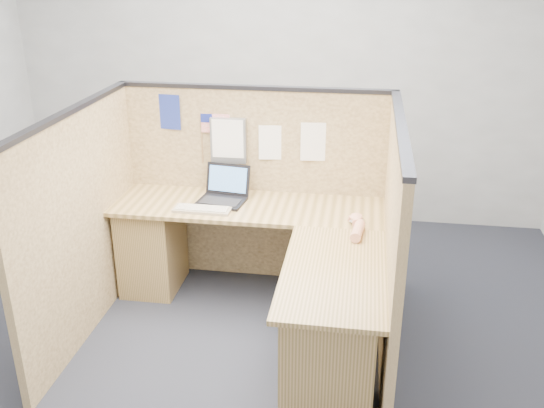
% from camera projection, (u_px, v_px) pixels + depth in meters
% --- Properties ---
extents(floor, '(5.00, 5.00, 0.00)m').
position_uv_depth(floor, '(230.00, 345.00, 4.03)').
color(floor, black).
rests_on(floor, ground).
extents(wall_back, '(5.00, 0.00, 5.00)m').
position_uv_depth(wall_back, '(280.00, 73.00, 5.55)').
color(wall_back, '#979A9C').
rests_on(wall_back, floor).
extents(cubicle_partitions, '(2.06, 1.83, 1.53)m').
position_uv_depth(cubicle_partitions, '(241.00, 214.00, 4.13)').
color(cubicle_partitions, brown).
rests_on(cubicle_partitions, floor).
extents(l_desk, '(1.95, 1.75, 0.73)m').
position_uv_depth(l_desk, '(264.00, 274.00, 4.11)').
color(l_desk, brown).
rests_on(l_desk, floor).
extents(laptop, '(0.36, 0.36, 0.24)m').
position_uv_depth(laptop, '(223.00, 192.00, 4.44)').
color(laptop, black).
rests_on(laptop, l_desk).
extents(keyboard, '(0.41, 0.15, 0.03)m').
position_uv_depth(keyboard, '(202.00, 209.00, 4.26)').
color(keyboard, gray).
rests_on(keyboard, l_desk).
extents(mouse, '(0.11, 0.07, 0.04)m').
position_uv_depth(mouse, '(356.00, 220.00, 4.06)').
color(mouse, silver).
rests_on(mouse, l_desk).
extents(hand_forearm, '(0.10, 0.36, 0.08)m').
position_uv_depth(hand_forearm, '(357.00, 227.00, 3.94)').
color(hand_forearm, '#DF9F7A').
rests_on(hand_forearm, l_desk).
extents(blue_poster, '(0.20, 0.03, 0.26)m').
position_uv_depth(blue_poster, '(168.00, 112.00, 4.50)').
color(blue_poster, navy).
rests_on(blue_poster, cubicle_partitions).
extents(american_flag, '(0.22, 0.01, 0.38)m').
position_uv_depth(american_flag, '(212.00, 125.00, 4.48)').
color(american_flag, olive).
rests_on(american_flag, cubicle_partitions).
extents(file_holder, '(0.27, 0.05, 0.34)m').
position_uv_depth(file_holder, '(228.00, 140.00, 4.49)').
color(file_holder, slate).
rests_on(file_holder, cubicle_partitions).
extents(paper_left, '(0.22, 0.03, 0.29)m').
position_uv_depth(paper_left, '(316.00, 142.00, 4.41)').
color(paper_left, white).
rests_on(paper_left, cubicle_partitions).
extents(paper_right, '(0.20, 0.03, 0.26)m').
position_uv_depth(paper_right, '(273.00, 143.00, 4.47)').
color(paper_right, white).
rests_on(paper_right, cubicle_partitions).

